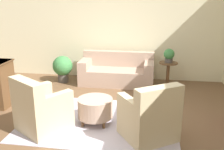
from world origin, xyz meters
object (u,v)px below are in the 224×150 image
(armchair_left, at_px, (40,110))
(ottoman_table, at_px, (95,108))
(couch, at_px, (117,72))
(armchair_right, at_px, (150,118))
(potted_plant_on_side_table, at_px, (169,55))
(potted_plant_floor, at_px, (63,67))
(side_table, at_px, (168,71))

(armchair_left, bearing_deg, ottoman_table, 25.14)
(couch, distance_m, armchair_right, 2.91)
(potted_plant_on_side_table, relative_size, potted_plant_floor, 0.48)
(couch, xyz_separation_m, potted_plant_on_side_table, (1.32, -0.15, 0.55))
(potted_plant_floor, bearing_deg, armchair_right, -48.00)
(couch, distance_m, potted_plant_on_side_table, 1.44)
(ottoman_table, height_order, side_table, side_table)
(armchair_left, bearing_deg, potted_plant_on_side_table, 48.85)
(potted_plant_on_side_table, bearing_deg, ottoman_table, -122.54)
(armchair_left, distance_m, side_table, 3.46)
(armchair_left, height_order, potted_plant_floor, armchair_left)
(couch, relative_size, ottoman_table, 3.01)
(armchair_right, height_order, potted_plant_on_side_table, potted_plant_on_side_table)
(armchair_right, bearing_deg, potted_plant_on_side_table, 81.25)
(couch, xyz_separation_m, side_table, (1.32, -0.15, 0.14))
(couch, distance_m, side_table, 1.34)
(armchair_right, height_order, ottoman_table, armchair_right)
(couch, height_order, ottoman_table, couch)
(couch, relative_size, potted_plant_floor, 2.68)
(potted_plant_on_side_table, bearing_deg, armchair_left, -131.15)
(side_table, distance_m, potted_plant_on_side_table, 0.41)
(potted_plant_floor, bearing_deg, armchair_left, -78.89)
(ottoman_table, distance_m, potted_plant_floor, 2.65)
(armchair_left, bearing_deg, side_table, 48.85)
(ottoman_table, bearing_deg, potted_plant_floor, 121.87)
(side_table, bearing_deg, potted_plant_floor, 178.80)
(armchair_left, relative_size, ottoman_table, 1.66)
(armchair_left, relative_size, potted_plant_on_side_table, 3.08)
(ottoman_table, height_order, potted_plant_on_side_table, potted_plant_on_side_table)
(potted_plant_floor, bearing_deg, ottoman_table, -58.13)
(side_table, bearing_deg, armchair_left, -131.15)
(armchair_right, xyz_separation_m, potted_plant_floor, (-2.40, 2.66, 0.04))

